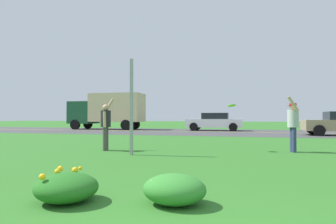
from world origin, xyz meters
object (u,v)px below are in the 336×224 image
(box_truck_dark_green, at_px, (108,109))
(sign_post_near_path, at_px, (131,107))
(frisbee_lime, at_px, (232,106))
(person_catcher_red_cap_gray_shirt, at_px, (293,122))
(car_white_center_right, at_px, (214,122))
(person_thrower_dark_shirt, at_px, (106,123))

(box_truck_dark_green, bearing_deg, sign_post_near_path, -61.69)
(sign_post_near_path, distance_m, frisbee_lime, 3.37)
(sign_post_near_path, relative_size, person_catcher_red_cap_gray_shirt, 1.60)
(frisbee_lime, relative_size, box_truck_dark_green, 0.04)
(frisbee_lime, xyz_separation_m, car_white_center_right, (-1.92, 14.19, -0.77))
(sign_post_near_path, bearing_deg, car_white_center_right, 86.63)
(sign_post_near_path, xyz_separation_m, frisbee_lime, (2.86, 1.78, 0.08))
(person_thrower_dark_shirt, bearing_deg, sign_post_near_path, -34.16)
(frisbee_lime, xyz_separation_m, box_truck_dark_green, (-11.46, 14.19, 0.30))
(person_thrower_dark_shirt, bearing_deg, box_truck_dark_green, 115.90)
(car_white_center_right, bearing_deg, box_truck_dark_green, 180.00)
(sign_post_near_path, bearing_deg, person_catcher_red_cap_gray_shirt, 22.11)
(person_catcher_red_cap_gray_shirt, distance_m, frisbee_lime, 2.00)
(person_catcher_red_cap_gray_shirt, height_order, box_truck_dark_green, box_truck_dark_green)
(car_white_center_right, bearing_deg, frisbee_lime, -82.31)
(person_thrower_dark_shirt, bearing_deg, car_white_center_right, 81.69)
(sign_post_near_path, bearing_deg, person_thrower_dark_shirt, 145.84)
(person_catcher_red_cap_gray_shirt, bearing_deg, person_thrower_dark_shirt, -169.86)
(person_thrower_dark_shirt, relative_size, frisbee_lime, 6.44)
(person_catcher_red_cap_gray_shirt, xyz_separation_m, box_truck_dark_green, (-13.37, 14.03, 0.84))
(person_catcher_red_cap_gray_shirt, bearing_deg, car_white_center_right, 105.27)
(sign_post_near_path, xyz_separation_m, box_truck_dark_green, (-8.60, 15.97, 0.37))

